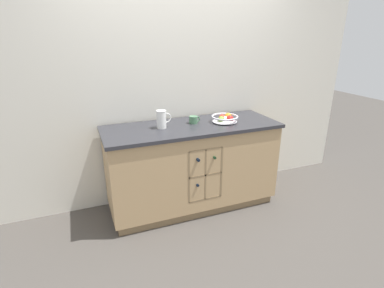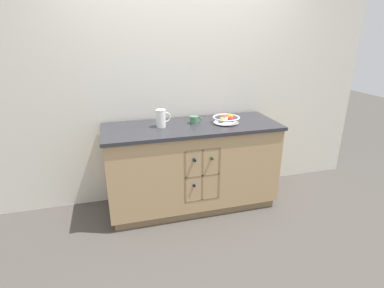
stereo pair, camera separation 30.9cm
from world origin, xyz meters
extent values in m
plane|color=#4C4742|center=(0.00, 0.00, 0.00)|extent=(14.00, 14.00, 0.00)
cube|color=silver|center=(0.00, 0.38, 1.27)|extent=(4.40, 0.06, 2.55)
cube|color=olive|center=(0.00, 0.00, 0.04)|extent=(1.69, 0.55, 0.09)
cube|color=tan|center=(0.00, 0.00, 0.49)|extent=(1.75, 0.61, 0.80)
cube|color=#2D2D33|center=(0.00, 0.00, 0.90)|extent=(1.79, 0.65, 0.03)
cube|color=olive|center=(0.02, -0.21, 0.50)|extent=(0.35, 0.01, 0.54)
cube|color=olive|center=(-0.15, -0.26, 0.50)|extent=(0.02, 0.10, 0.54)
cube|color=olive|center=(0.19, -0.26, 0.50)|extent=(0.02, 0.10, 0.54)
cube|color=olive|center=(0.02, -0.26, 0.23)|extent=(0.35, 0.10, 0.02)
cube|color=olive|center=(0.02, -0.26, 0.50)|extent=(0.35, 0.10, 0.02)
cube|color=olive|center=(0.02, -0.26, 0.77)|extent=(0.35, 0.10, 0.02)
cube|color=olive|center=(0.02, -0.26, 0.50)|extent=(0.02, 0.10, 0.54)
cylinder|color=black|center=(-0.07, -0.13, 0.41)|extent=(0.07, 0.21, 0.07)
cylinder|color=black|center=(-0.07, -0.28, 0.41)|extent=(0.03, 0.09, 0.03)
cylinder|color=black|center=(-0.07, -0.17, 0.68)|extent=(0.08, 0.18, 0.08)
cylinder|color=black|center=(-0.07, -0.30, 0.68)|extent=(0.03, 0.08, 0.03)
cylinder|color=#19381E|center=(0.11, -0.16, 0.68)|extent=(0.07, 0.19, 0.07)
cylinder|color=#19381E|center=(0.11, -0.29, 0.68)|extent=(0.03, 0.08, 0.03)
cylinder|color=silver|center=(0.36, -0.02, 0.93)|extent=(0.13, 0.13, 0.01)
cone|color=silver|center=(0.36, -0.02, 0.96)|extent=(0.26, 0.26, 0.06)
torus|color=silver|center=(0.36, -0.02, 0.98)|extent=(0.28, 0.28, 0.02)
sphere|color=red|center=(0.34, 0.00, 0.97)|extent=(0.07, 0.07, 0.07)
sphere|color=red|center=(0.39, -0.07, 0.97)|extent=(0.07, 0.07, 0.07)
sphere|color=#7FA838|center=(0.30, -0.05, 0.96)|extent=(0.07, 0.07, 0.07)
sphere|color=orange|center=(0.41, 0.01, 0.97)|extent=(0.08, 0.08, 0.08)
cylinder|color=white|center=(-0.31, 0.02, 1.01)|extent=(0.09, 0.09, 0.18)
torus|color=white|center=(-0.31, 0.02, 1.10)|extent=(0.10, 0.10, 0.01)
torus|color=white|center=(-0.26, 0.02, 1.02)|extent=(0.10, 0.01, 0.10)
cylinder|color=#4C7A56|center=(0.04, 0.06, 0.96)|extent=(0.09, 0.09, 0.08)
torus|color=#4C7A56|center=(0.08, 0.06, 0.96)|extent=(0.06, 0.01, 0.06)
camera|label=1|loc=(-1.07, -2.69, 1.80)|focal=28.00mm
camera|label=2|loc=(-0.77, -2.79, 1.80)|focal=28.00mm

